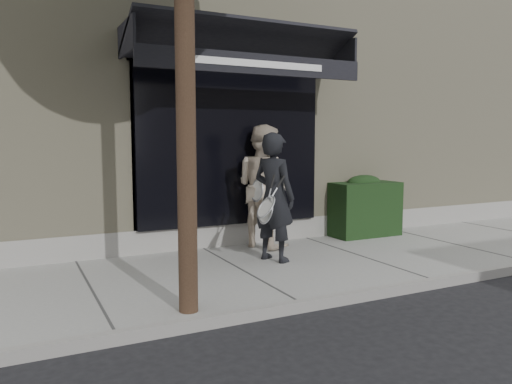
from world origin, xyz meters
TOP-DOWN VIEW (x-y plane):
  - ground at (0.00, 0.00)m, footprint 80.00×80.00m
  - sidewalk at (0.00, 0.00)m, footprint 20.00×3.00m
  - curb at (0.00, -1.55)m, footprint 20.00×0.10m
  - building_facade at (-0.01, 4.96)m, footprint 14.30×8.04m
  - hedge at (1.10, 1.25)m, footprint 1.30×0.70m
  - pedestrian_front at (-1.35, 0.25)m, footprint 0.79×0.93m
  - pedestrian_back at (-1.05, 1.20)m, footprint 1.10×1.21m

SIDE VIEW (x-z plane):
  - ground at x=0.00m, z-range 0.00..0.00m
  - sidewalk at x=0.00m, z-range 0.00..0.12m
  - curb at x=0.00m, z-range 0.00..0.14m
  - hedge at x=1.10m, z-range 0.09..1.23m
  - pedestrian_front at x=-1.35m, z-range 0.12..2.02m
  - pedestrian_back at x=-1.05m, z-range 0.12..2.15m
  - building_facade at x=-0.01m, z-range -0.08..5.56m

